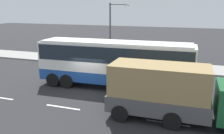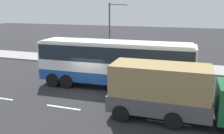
# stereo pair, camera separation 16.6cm
# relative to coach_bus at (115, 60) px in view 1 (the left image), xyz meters

# --- Properties ---
(ground_plane) EXTENTS (120.00, 120.00, 0.00)m
(ground_plane) POSITION_rel_coach_bus_xyz_m (-1.66, -1.49, -2.27)
(ground_plane) COLOR #28282B
(sidewalk_curb) EXTENTS (80.00, 4.00, 0.15)m
(sidewalk_curb) POSITION_rel_coach_bus_xyz_m (-1.66, 8.03, -2.19)
(sidewalk_curb) COLOR gray
(sidewalk_curb) RESTS_ON ground_plane
(lane_centreline) EXTENTS (45.37, 0.16, 0.01)m
(lane_centreline) POSITION_rel_coach_bus_xyz_m (1.93, -4.74, -2.26)
(lane_centreline) COLOR white
(lane_centreline) RESTS_ON ground_plane
(coach_bus) EXTENTS (12.01, 3.02, 3.67)m
(coach_bus) POSITION_rel_coach_bus_xyz_m (0.00, 0.00, 0.00)
(coach_bus) COLOR #1E4C9E
(coach_bus) RESTS_ON ground_plane
(cargo_truck) EXTENTS (7.89, 2.76, 3.14)m
(cargo_truck) POSITION_rel_coach_bus_xyz_m (4.91, -4.18, -0.60)
(cargo_truck) COLOR #19592D
(cargo_truck) RESTS_ON ground_plane
(pedestrian_near_curb) EXTENTS (0.32, 0.32, 1.67)m
(pedestrian_near_curb) POSITION_rel_coach_bus_xyz_m (-6.98, 7.31, -1.16)
(pedestrian_near_curb) COLOR brown
(pedestrian_near_curb) RESTS_ON sidewalk_curb
(street_lamp) EXTENTS (2.06, 0.24, 6.45)m
(street_lamp) POSITION_rel_coach_bus_xyz_m (-2.50, 6.70, 1.65)
(street_lamp) COLOR #47474C
(street_lamp) RESTS_ON sidewalk_curb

